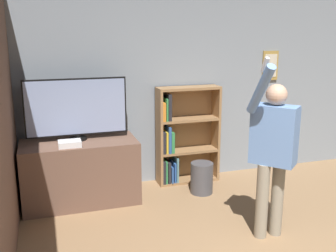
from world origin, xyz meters
name	(u,v)px	position (x,y,z in m)	size (l,w,h in m)	color
wall_back	(190,86)	(0.00, 3.20, 1.35)	(6.71, 0.09, 2.70)	gray
tv_ledge	(81,172)	(-1.62, 2.75, 0.40)	(1.41, 0.68, 0.79)	brown
television	(76,108)	(-1.62, 2.83, 1.19)	(1.23, 0.22, 0.77)	black
game_console	(70,144)	(-1.74, 2.56, 0.83)	(0.26, 0.19, 0.07)	white
bookshelf	(181,138)	(-0.18, 3.02, 0.65)	(0.89, 0.28, 1.37)	#997047
person	(273,147)	(0.18, 1.28, 0.98)	(0.58, 0.55, 1.89)	gray
waste_bin	(202,178)	(-0.06, 2.54, 0.21)	(0.30, 0.30, 0.42)	#4C4C51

